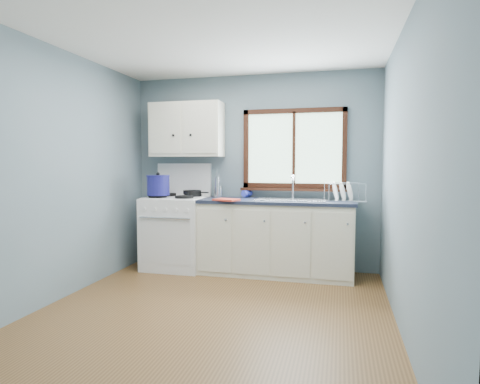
% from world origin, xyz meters
% --- Properties ---
extents(floor, '(3.20, 3.60, 0.02)m').
position_xyz_m(floor, '(0.00, 0.00, -0.01)').
color(floor, brown).
rests_on(floor, ground).
extents(ceiling, '(3.20, 3.60, 0.02)m').
position_xyz_m(ceiling, '(0.00, 0.00, 2.51)').
color(ceiling, white).
rests_on(ceiling, wall_back).
extents(wall_back, '(3.20, 0.02, 2.50)m').
position_xyz_m(wall_back, '(0.00, 1.81, 1.25)').
color(wall_back, slate).
rests_on(wall_back, ground).
extents(wall_front, '(3.20, 0.02, 2.50)m').
position_xyz_m(wall_front, '(0.00, -1.81, 1.25)').
color(wall_front, slate).
rests_on(wall_front, ground).
extents(wall_left, '(0.02, 3.60, 2.50)m').
position_xyz_m(wall_left, '(-1.61, 0.00, 1.25)').
color(wall_left, slate).
rests_on(wall_left, ground).
extents(wall_right, '(0.02, 3.60, 2.50)m').
position_xyz_m(wall_right, '(1.61, 0.00, 1.25)').
color(wall_right, slate).
rests_on(wall_right, ground).
extents(gas_range, '(0.76, 0.69, 1.36)m').
position_xyz_m(gas_range, '(-0.95, 1.47, 0.49)').
color(gas_range, white).
rests_on(gas_range, floor).
extents(base_cabinets, '(1.85, 0.60, 0.88)m').
position_xyz_m(base_cabinets, '(0.36, 1.49, 0.41)').
color(base_cabinets, silver).
rests_on(base_cabinets, floor).
extents(countertop, '(1.89, 0.64, 0.04)m').
position_xyz_m(countertop, '(0.36, 1.49, 0.90)').
color(countertop, black).
rests_on(countertop, base_cabinets).
extents(sink, '(0.84, 0.46, 0.44)m').
position_xyz_m(sink, '(0.54, 1.49, 0.86)').
color(sink, silver).
rests_on(sink, countertop).
extents(window, '(1.36, 0.10, 1.03)m').
position_xyz_m(window, '(0.54, 1.77, 1.48)').
color(window, '#9EC6A8').
rests_on(window, wall_back).
extents(upper_cabinets, '(0.95, 0.35, 0.70)m').
position_xyz_m(upper_cabinets, '(-0.85, 1.63, 1.80)').
color(upper_cabinets, silver).
rests_on(upper_cabinets, wall_back).
extents(skillet, '(0.36, 0.26, 0.05)m').
position_xyz_m(skillet, '(-0.78, 1.61, 0.98)').
color(skillet, black).
rests_on(skillet, gas_range).
extents(stockpot, '(0.38, 0.38, 0.29)m').
position_xyz_m(stockpot, '(-1.13, 1.33, 1.09)').
color(stockpot, navy).
rests_on(stockpot, gas_range).
extents(utensil_crock, '(0.14, 0.14, 0.36)m').
position_xyz_m(utensil_crock, '(-0.44, 1.70, 0.99)').
color(utensil_crock, silver).
rests_on(utensil_crock, countertop).
extents(thermos, '(0.06, 0.06, 0.27)m').
position_xyz_m(thermos, '(-0.44, 1.63, 1.05)').
color(thermos, silver).
rests_on(thermos, countertop).
extents(soap_bottle, '(0.13, 0.13, 0.26)m').
position_xyz_m(soap_bottle, '(-0.10, 1.68, 1.05)').
color(soap_bottle, blue).
rests_on(soap_bottle, countertop).
extents(dish_towel, '(0.33, 0.28, 0.02)m').
position_xyz_m(dish_towel, '(-0.20, 1.24, 0.93)').
color(dish_towel, red).
rests_on(dish_towel, countertop).
extents(dish_rack, '(0.50, 0.41, 0.23)m').
position_xyz_m(dish_rack, '(1.15, 1.54, 0.98)').
color(dish_rack, silver).
rests_on(dish_rack, countertop).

